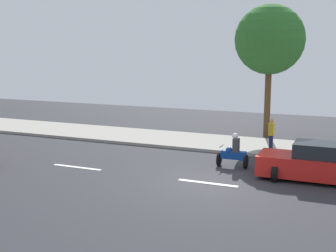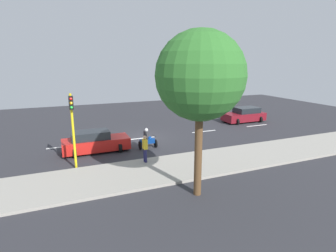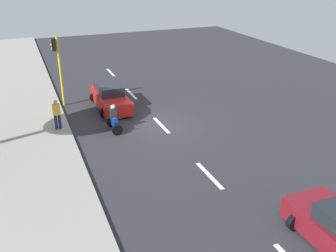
{
  "view_description": "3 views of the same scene",
  "coord_description": "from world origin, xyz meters",
  "px_view_note": "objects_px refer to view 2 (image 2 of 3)",
  "views": [
    {
      "loc": [
        -15.95,
        -5.12,
        5.12
      ],
      "look_at": [
        2.27,
        2.63,
        1.71
      ],
      "focal_mm": 47.95,
      "sensor_mm": 36.0,
      "label": 1
    },
    {
      "loc": [
        20.88,
        -6.14,
        6.29
      ],
      "look_at": [
        1.5,
        1.84,
        1.23
      ],
      "focal_mm": 29.06,
      "sensor_mm": 36.0,
      "label": 2
    },
    {
      "loc": [
        7.14,
        18.85,
        8.84
      ],
      "look_at": [
        0.68,
        2.75,
        1.19
      ],
      "focal_mm": 40.69,
      "sensor_mm": 36.0,
      "label": 3
    }
  ],
  "objects_px": {
    "car_red": "(95,142)",
    "pedestrian_near_signal": "(145,148)",
    "car_maroon": "(244,115)",
    "motorcycle": "(147,140)",
    "traffic_light_corner": "(72,121)",
    "street_tree_south": "(200,76)"
  },
  "relations": [
    {
      "from": "car_red",
      "to": "pedestrian_near_signal",
      "type": "xyz_separation_m",
      "value": [
        3.6,
        2.56,
        0.35
      ]
    },
    {
      "from": "car_maroon",
      "to": "pedestrian_near_signal",
      "type": "height_order",
      "value": "pedestrian_near_signal"
    },
    {
      "from": "motorcycle",
      "to": "car_maroon",
      "type": "bearing_deg",
      "value": 110.84
    },
    {
      "from": "traffic_light_corner",
      "to": "street_tree_south",
      "type": "xyz_separation_m",
      "value": [
        5.48,
        5.16,
        2.69
      ]
    },
    {
      "from": "car_maroon",
      "to": "traffic_light_corner",
      "type": "xyz_separation_m",
      "value": [
        6.8,
        -17.36,
        2.22
      ]
    },
    {
      "from": "car_maroon",
      "to": "street_tree_south",
      "type": "xyz_separation_m",
      "value": [
        12.27,
        -12.2,
        4.91
      ]
    },
    {
      "from": "car_red",
      "to": "pedestrian_near_signal",
      "type": "relative_size",
      "value": 2.71
    },
    {
      "from": "traffic_light_corner",
      "to": "pedestrian_near_signal",
      "type": "bearing_deg",
      "value": 79.38
    },
    {
      "from": "pedestrian_near_signal",
      "to": "street_tree_south",
      "type": "height_order",
      "value": "street_tree_south"
    },
    {
      "from": "pedestrian_near_signal",
      "to": "car_maroon",
      "type": "bearing_deg",
      "value": 119.58
    },
    {
      "from": "car_maroon",
      "to": "motorcycle",
      "type": "bearing_deg",
      "value": -69.16
    },
    {
      "from": "car_red",
      "to": "car_maroon",
      "type": "xyz_separation_m",
      "value": [
        -3.95,
        15.87,
        0.0
      ]
    },
    {
      "from": "motorcycle",
      "to": "pedestrian_near_signal",
      "type": "height_order",
      "value": "pedestrian_near_signal"
    },
    {
      "from": "traffic_light_corner",
      "to": "motorcycle",
      "type": "bearing_deg",
      "value": 112.66
    },
    {
      "from": "motorcycle",
      "to": "street_tree_south",
      "type": "bearing_deg",
      "value": 0.1
    },
    {
      "from": "car_red",
      "to": "traffic_light_corner",
      "type": "bearing_deg",
      "value": -27.66
    },
    {
      "from": "motorcycle",
      "to": "street_tree_south",
      "type": "distance_m",
      "value": 9.11
    },
    {
      "from": "car_red",
      "to": "street_tree_south",
      "type": "xyz_separation_m",
      "value": [
        8.32,
        3.67,
        4.91
      ]
    },
    {
      "from": "motorcycle",
      "to": "traffic_light_corner",
      "type": "distance_m",
      "value": 6.03
    },
    {
      "from": "car_maroon",
      "to": "pedestrian_near_signal",
      "type": "distance_m",
      "value": 15.31
    },
    {
      "from": "motorcycle",
      "to": "street_tree_south",
      "type": "xyz_separation_m",
      "value": [
        7.63,
        0.01,
        4.98
      ]
    },
    {
      "from": "car_red",
      "to": "street_tree_south",
      "type": "relative_size",
      "value": 0.6
    }
  ]
}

